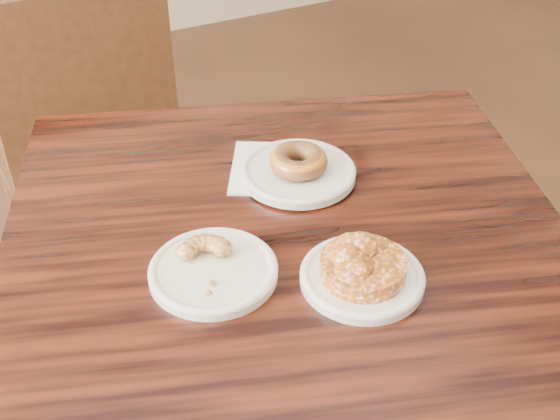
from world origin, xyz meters
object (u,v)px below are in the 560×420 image
cafe_table (288,407)px  apple_fritter (363,264)px  glazed_donut (298,161)px  chair_far (80,148)px  cruller_fragment (213,261)px

cafe_table → apple_fritter: apple_fritter is taller
glazed_donut → apple_fritter: (-0.04, -0.25, -0.00)m
chair_far → apple_fritter: 1.06m
cafe_table → chair_far: 0.88m
cafe_table → cruller_fragment: (-0.12, -0.02, 0.40)m
apple_fritter → glazed_donut: bearing=81.4°
cruller_fragment → cafe_table: bearing=10.2°
cruller_fragment → apple_fritter: bearing=-30.2°
chair_far → cruller_fragment: size_ratio=9.85×
cruller_fragment → glazed_donut: bearing=36.1°
cafe_table → chair_far: chair_far is taller
chair_far → apple_fritter: bearing=95.4°
cafe_table → chair_far: (-0.13, 0.87, 0.08)m
chair_far → apple_fritter: chair_far is taller
apple_fritter → cruller_fragment: bearing=149.8°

